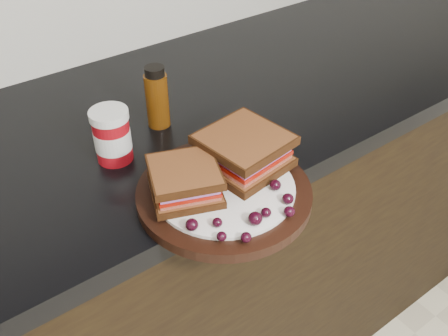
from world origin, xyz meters
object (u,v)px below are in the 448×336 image
Objects in this scene: sandwich_left at (185,181)px; oil_bottle at (157,97)px; condiment_jar at (112,136)px; plate at (224,193)px.

sandwich_left is 0.86× the size of oil_bottle.
sandwich_left is at bearing -110.32° from oil_bottle.
sandwich_left is 0.18m from condiment_jar.
condiment_jar is 0.13m from oil_bottle.
condiment_jar reaches higher than plate.
sandwich_left is at bearing -78.61° from condiment_jar.
oil_bottle is (0.03, 0.25, 0.05)m from plate.
oil_bottle reaches higher than condiment_jar.
oil_bottle reaches higher than sandwich_left.
plate is 2.67× the size of sandwich_left.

